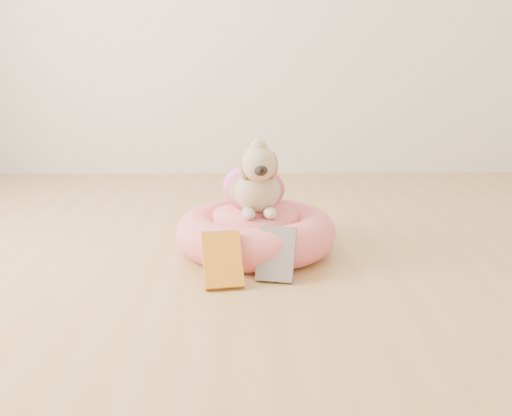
{
  "coord_description": "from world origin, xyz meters",
  "views": [
    {
      "loc": [
        0.05,
        -1.44,
        0.71
      ],
      "look_at": [
        0.09,
        0.6,
        0.19
      ],
      "focal_mm": 40.0,
      "sensor_mm": 36.0,
      "label": 1
    }
  ],
  "objects_px": {
    "pet_bed": "(256,232)",
    "dog": "(255,173)",
    "book_yellow": "(222,260)",
    "book_white": "(276,254)"
  },
  "relations": [
    {
      "from": "pet_bed",
      "to": "book_yellow",
      "type": "distance_m",
      "value": 0.35
    },
    {
      "from": "dog",
      "to": "book_yellow",
      "type": "xyz_separation_m",
      "value": [
        -0.11,
        -0.36,
        -0.22
      ]
    },
    {
      "from": "dog",
      "to": "book_yellow",
      "type": "distance_m",
      "value": 0.44
    },
    {
      "from": "dog",
      "to": "book_white",
      "type": "height_order",
      "value": "dog"
    },
    {
      "from": "dog",
      "to": "book_yellow",
      "type": "bearing_deg",
      "value": -113.3
    },
    {
      "from": "pet_bed",
      "to": "dog",
      "type": "relative_size",
      "value": 1.53
    },
    {
      "from": "pet_bed",
      "to": "book_white",
      "type": "height_order",
      "value": "book_white"
    },
    {
      "from": "pet_bed",
      "to": "dog",
      "type": "height_order",
      "value": "dog"
    },
    {
      "from": "pet_bed",
      "to": "book_yellow",
      "type": "relative_size",
      "value": 3.18
    },
    {
      "from": "pet_bed",
      "to": "book_white",
      "type": "bearing_deg",
      "value": -77.63
    }
  ]
}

